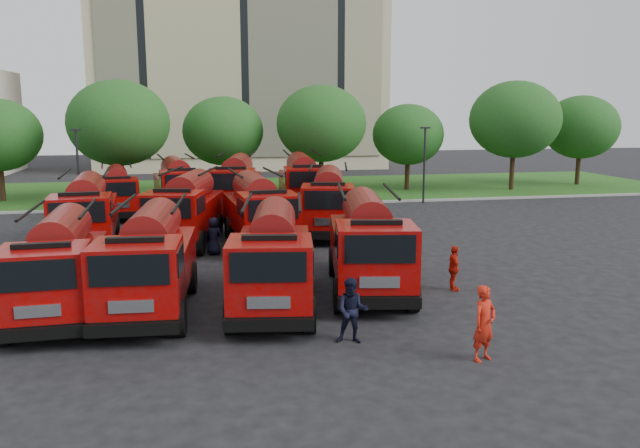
# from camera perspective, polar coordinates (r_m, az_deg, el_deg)

# --- Properties ---
(ground) EXTENTS (140.00, 140.00, 0.00)m
(ground) POSITION_cam_1_polar(r_m,az_deg,el_deg) (23.47, -3.53, -4.99)
(ground) COLOR black
(ground) RESTS_ON ground
(lawn) EXTENTS (70.00, 16.00, 0.12)m
(lawn) POSITION_cam_1_polar(r_m,az_deg,el_deg) (48.92, -7.62, 3.07)
(lawn) COLOR #204412
(lawn) RESTS_ON ground
(curb) EXTENTS (70.00, 0.30, 0.14)m
(curb) POSITION_cam_1_polar(r_m,az_deg,el_deg) (40.91, -6.90, 1.68)
(curb) COLOR gray
(curb) RESTS_ON ground
(apartment_building) EXTENTS (30.00, 14.18, 25.00)m
(apartment_building) POSITION_cam_1_polar(r_m,az_deg,el_deg) (70.83, -7.38, 15.41)
(apartment_building) COLOR #C5B393
(apartment_building) RESTS_ON ground
(tree_2) EXTENTS (6.72, 6.72, 8.22)m
(tree_2) POSITION_cam_1_polar(r_m,az_deg,el_deg) (44.23, -17.93, 8.78)
(tree_2) COLOR #382314
(tree_2) RESTS_ON ground
(tree_3) EXTENTS (5.88, 5.88, 7.19)m
(tree_3) POSITION_cam_1_polar(r_m,az_deg,el_deg) (46.50, -8.84, 8.38)
(tree_3) COLOR #382314
(tree_3) RESTS_ON ground
(tree_4) EXTENTS (6.55, 6.55, 8.01)m
(tree_4) POSITION_cam_1_polar(r_m,az_deg,el_deg) (45.83, 0.11, 9.15)
(tree_4) COLOR #382314
(tree_4) RESTS_ON ground
(tree_5) EXTENTS (5.46, 5.46, 6.68)m
(tree_5) POSITION_cam_1_polar(r_m,az_deg,el_deg) (48.67, 8.06, 8.09)
(tree_5) COLOR #382314
(tree_5) RESTS_ON ground
(tree_6) EXTENTS (6.89, 6.89, 8.42)m
(tree_6) POSITION_cam_1_polar(r_m,az_deg,el_deg) (50.49, 17.38, 9.10)
(tree_6) COLOR #382314
(tree_6) RESTS_ON ground
(tree_7) EXTENTS (6.05, 6.05, 7.39)m
(tree_7) POSITION_cam_1_polar(r_m,az_deg,el_deg) (55.83, 22.75, 8.16)
(tree_7) COLOR #382314
(tree_7) RESTS_ON ground
(lamp_post_0) EXTENTS (0.60, 0.25, 5.11)m
(lamp_post_0) POSITION_cam_1_polar(r_m,az_deg,el_deg) (40.39, -21.25, 4.97)
(lamp_post_0) COLOR black
(lamp_post_0) RESTS_ON ground
(lamp_post_1) EXTENTS (0.60, 0.25, 5.11)m
(lamp_post_1) POSITION_cam_1_polar(r_m,az_deg,el_deg) (42.50, 9.53, 5.77)
(lamp_post_1) COLOR black
(lamp_post_1) RESTS_ON ground
(fire_truck_0) EXTENTS (2.69, 6.80, 3.06)m
(fire_truck_0) POSITION_cam_1_polar(r_m,az_deg,el_deg) (20.67, -22.81, -3.53)
(fire_truck_0) COLOR black
(fire_truck_0) RESTS_ON ground
(fire_truck_1) EXTENTS (2.94, 7.10, 3.16)m
(fire_truck_1) POSITION_cam_1_polar(r_m,az_deg,el_deg) (20.20, -15.34, -3.24)
(fire_truck_1) COLOR black
(fire_truck_1) RESTS_ON ground
(fire_truck_2) EXTENTS (3.41, 7.20, 3.15)m
(fire_truck_2) POSITION_cam_1_polar(r_m,az_deg,el_deg) (19.89, -4.34, -3.12)
(fire_truck_2) COLOR black
(fire_truck_2) RESTS_ON ground
(fire_truck_3) EXTENTS (3.66, 7.45, 3.25)m
(fire_truck_3) POSITION_cam_1_polar(r_m,az_deg,el_deg) (21.80, 4.46, -1.78)
(fire_truck_3) COLOR black
(fire_truck_3) RESTS_ON ground
(fire_truck_4) EXTENTS (3.08, 7.35, 3.26)m
(fire_truck_4) POSITION_cam_1_polar(r_m,az_deg,el_deg) (29.94, -20.62, 0.93)
(fire_truck_4) COLOR black
(fire_truck_4) RESTS_ON ground
(fire_truck_5) EXTENTS (3.91, 7.48, 3.25)m
(fire_truck_5) POSITION_cam_1_polar(r_m,az_deg,el_deg) (29.98, -12.16, 1.36)
(fire_truck_5) COLOR black
(fire_truck_5) RESTS_ON ground
(fire_truck_6) EXTENTS (3.06, 7.26, 3.22)m
(fire_truck_6) POSITION_cam_1_polar(r_m,az_deg,el_deg) (29.04, -5.64, 1.23)
(fire_truck_6) COLOR black
(fire_truck_6) RESTS_ON ground
(fire_truck_7) EXTENTS (3.95, 7.50, 3.25)m
(fire_truck_7) POSITION_cam_1_polar(r_m,az_deg,el_deg) (31.65, 0.77, 2.07)
(fire_truck_7) COLOR black
(fire_truck_7) RESTS_ON ground
(fire_truck_8) EXTENTS (2.99, 6.56, 2.88)m
(fire_truck_8) POSITION_cam_1_polar(r_m,az_deg,el_deg) (38.80, -18.00, 2.83)
(fire_truck_8) COLOR black
(fire_truck_8) RESTS_ON ground
(fire_truck_9) EXTENTS (3.39, 7.41, 3.25)m
(fire_truck_9) POSITION_cam_1_polar(r_m,az_deg,el_deg) (39.61, -12.86, 3.49)
(fire_truck_9) COLOR black
(fire_truck_9) RESTS_ON ground
(fire_truck_10) EXTENTS (3.80, 7.92, 3.46)m
(fire_truck_10) POSITION_cam_1_polar(r_m,az_deg,el_deg) (38.18, -7.70, 3.57)
(fire_truck_10) COLOR black
(fire_truck_10) RESTS_ON ground
(fire_truck_11) EXTENTS (3.23, 7.79, 3.47)m
(fire_truck_11) POSITION_cam_1_polar(r_m,az_deg,el_deg) (38.92, -1.56, 3.79)
(fire_truck_11) COLOR black
(fire_truck_11) RESTS_ON ground
(firefighter_0) EXTENTS (0.86, 0.77, 1.94)m
(firefighter_0) POSITION_cam_1_polar(r_m,az_deg,el_deg) (16.63, 14.64, -11.93)
(firefighter_0) COLOR #B51C0D
(firefighter_0) RESTS_ON ground
(firefighter_1) EXTENTS (0.98, 0.71, 1.80)m
(firefighter_1) POSITION_cam_1_polar(r_m,az_deg,el_deg) (17.24, 2.93, -10.78)
(firefighter_1) COLOR black
(firefighter_1) RESTS_ON ground
(firefighter_2) EXTENTS (0.66, 1.00, 1.60)m
(firefighter_2) POSITION_cam_1_polar(r_m,az_deg,el_deg) (22.42, 12.08, -5.95)
(firefighter_2) COLOR #B51C0D
(firefighter_2) RESTS_ON ground
(firefighter_3) EXTENTS (1.09, 0.97, 1.51)m
(firefighter_3) POSITION_cam_1_polar(r_m,az_deg,el_deg) (22.35, 6.21, -5.83)
(firefighter_3) COLOR black
(firefighter_3) RESTS_ON ground
(firefighter_4) EXTENTS (0.93, 0.76, 1.64)m
(firefighter_4) POSITION_cam_1_polar(r_m,az_deg,el_deg) (27.59, -9.65, -2.78)
(firefighter_4) COLOR black
(firefighter_4) RESTS_ON ground
(firefighter_5) EXTENTS (1.89, 1.17, 1.89)m
(firefighter_5) POSITION_cam_1_polar(r_m,az_deg,el_deg) (31.34, 2.90, -1.06)
(firefighter_5) COLOR #B51C0D
(firefighter_5) RESTS_ON ground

